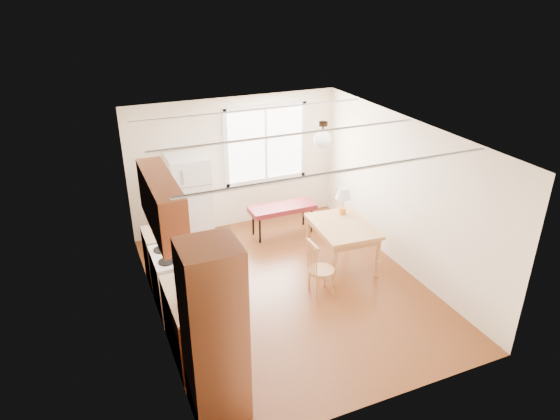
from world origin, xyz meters
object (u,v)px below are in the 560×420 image
refrigerator (190,200)px  dining_table (343,230)px  bench (282,209)px  chair (317,266)px

refrigerator → dining_table: bearing=-39.9°
bench → dining_table: dining_table is taller
bench → chair: size_ratio=1.39×
bench → chair: (-0.33, -2.05, -0.00)m
dining_table → chair: size_ratio=1.41×
bench → chair: bearing=-99.2°
refrigerator → chair: size_ratio=1.84×
dining_table → chair: bearing=-137.5°
dining_table → chair: chair is taller
refrigerator → chair: (1.31, -2.42, -0.31)m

